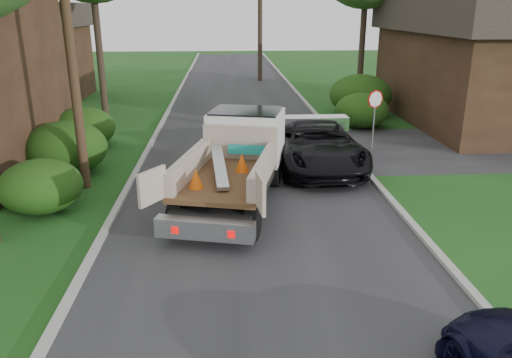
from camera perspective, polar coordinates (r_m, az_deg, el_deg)
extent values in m
plane|color=#1A4714|center=(12.17, 1.01, -8.38)|extent=(120.00, 120.00, 0.00)
cube|color=#28282B|center=(21.53, -1.11, 3.92)|extent=(8.00, 90.00, 0.02)
cube|color=#9E9E99|center=(21.74, -12.00, 3.80)|extent=(0.20, 90.00, 0.12)
cube|color=#9E9E99|center=(22.07, 9.61, 4.18)|extent=(0.20, 90.00, 0.12)
cylinder|color=slate|center=(21.19, 13.26, 5.95)|extent=(0.06, 0.06, 2.00)
cylinder|color=#B20A0A|center=(20.98, 13.49, 8.87)|extent=(0.71, 0.32, 0.76)
cylinder|color=#382619|center=(16.45, -20.69, 15.75)|extent=(0.30, 0.30, 10.00)
cube|color=#321F14|center=(35.28, -25.10, 11.80)|extent=(7.00, 7.00, 4.50)
cube|color=#332B26|center=(35.12, -25.79, 16.55)|extent=(7.56, 7.56, 1.40)
cube|color=#332B26|center=(35.12, -25.96, 17.68)|extent=(1.05, 7.56, 0.20)
cube|color=#321F14|center=(28.60, 25.94, 10.39)|extent=(9.00, 12.00, 4.50)
cube|color=#332B26|center=(28.41, 26.85, 16.45)|extent=(9.72, 12.96, 1.60)
ellipsoid|color=#1A420F|center=(15.53, -23.39, -0.75)|extent=(2.34, 2.34, 1.53)
ellipsoid|color=#1A420F|center=(18.75, -20.92, 3.32)|extent=(2.86, 2.86, 1.87)
ellipsoid|color=#1A420F|center=(22.11, -19.11, 5.54)|extent=(2.60, 2.60, 1.70)
ellipsoid|color=#1A420F|center=(25.15, 12.00, 7.69)|extent=(2.60, 2.60, 1.70)
ellipsoid|color=#1A420F|center=(28.14, 11.83, 9.39)|extent=(3.38, 3.38, 2.21)
cylinder|color=#2D2119|center=(28.57, -17.68, 15.93)|extent=(0.36, 0.36, 9.00)
cylinder|color=#2D2119|center=(31.93, 12.12, 16.16)|extent=(0.36, 0.36, 8.50)
cylinder|color=#2D2119|center=(40.88, 0.47, 18.83)|extent=(0.36, 0.36, 11.00)
cylinder|color=black|center=(16.76, -4.66, 1.12)|extent=(0.53, 1.00, 0.95)
cylinder|color=black|center=(16.38, 2.15, 0.76)|extent=(0.53, 1.00, 0.95)
cylinder|color=black|center=(13.16, -9.02, -4.16)|extent=(0.53, 1.00, 0.95)
cylinder|color=black|center=(12.68, -0.37, -4.83)|extent=(0.53, 1.00, 0.95)
cube|color=black|center=(14.72, -2.74, -0.65)|extent=(3.49, 6.45, 0.25)
cube|color=white|center=(16.53, -1.11, 4.93)|extent=(2.70, 2.39, 1.64)
cube|color=black|center=(16.40, -1.12, 6.90)|extent=(2.51, 2.20, 0.58)
cube|color=#472D19|center=(13.91, -3.43, -0.09)|extent=(3.15, 4.24, 0.13)
cube|color=beige|center=(15.52, -1.86, 4.19)|extent=(2.28, 0.65, 1.06)
cube|color=beige|center=(14.07, -7.64, 1.57)|extent=(1.10, 3.55, 0.63)
cube|color=beige|center=(13.60, 0.88, 1.13)|extent=(1.10, 3.55, 0.63)
cube|color=silver|center=(12.05, -5.86, -5.71)|extent=(2.45, 0.93, 0.48)
cube|color=#B20505|center=(12.08, -9.26, -5.80)|extent=(0.17, 0.08, 0.17)
cube|color=#B20505|center=(11.72, -2.86, -6.36)|extent=(0.17, 0.08, 0.17)
cube|color=beige|center=(12.24, -11.77, -0.82)|extent=(0.60, 0.84, 0.84)
cube|color=beige|center=(11.55, 0.51, -1.60)|extent=(0.19, 0.95, 0.84)
cube|color=silver|center=(13.95, -4.20, 1.49)|extent=(0.53, 2.75, 0.49)
cone|color=#F2590A|center=(13.09, -6.88, 0.07)|extent=(0.46, 0.46, 0.53)
cone|color=#F2590A|center=(14.33, -1.64, 1.89)|extent=(0.46, 0.46, 0.53)
cube|color=#148C84|center=(15.26, -1.08, 3.36)|extent=(1.15, 0.37, 0.30)
imported|color=black|center=(18.49, 6.79, 4.06)|extent=(3.10, 6.41, 1.76)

